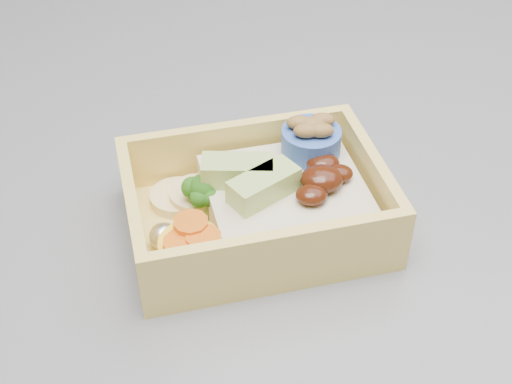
{
  "coord_description": "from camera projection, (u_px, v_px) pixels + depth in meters",
  "views": [
    {
      "loc": [
        0.2,
        -0.37,
        1.24
      ],
      "look_at": [
        0.21,
        -0.03,
        0.95
      ],
      "focal_mm": 50.0,
      "sensor_mm": 36.0,
      "label": 1
    }
  ],
  "objects": [
    {
      "name": "bento_box",
      "position": [
        263.0,
        202.0,
        0.46
      ],
      "size": [
        0.18,
        0.15,
        0.06
      ],
      "rotation": [
        0.0,
        0.0,
        0.22
      ],
      "color": "#E8C860",
      "rests_on": "island"
    }
  ]
}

